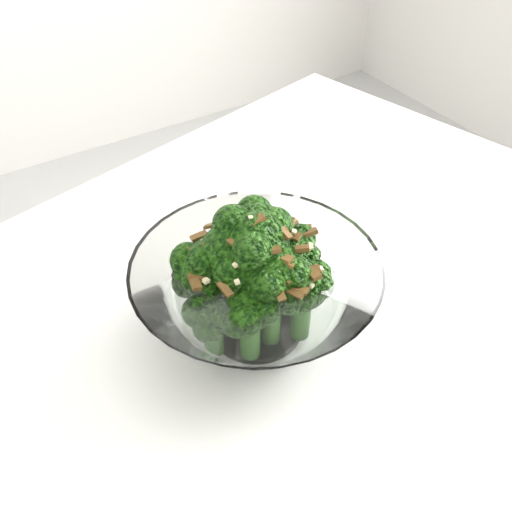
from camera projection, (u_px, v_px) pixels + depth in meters
broccoli_dish at (254, 289)px, 0.49m from camera, size 0.21×0.21×0.13m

